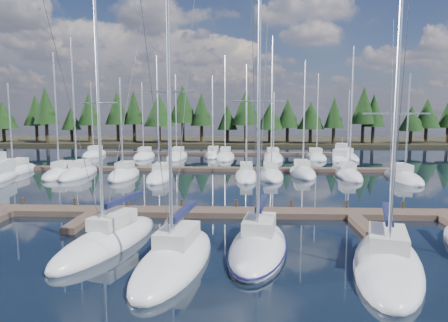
{
  "coord_description": "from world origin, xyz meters",
  "views": [
    {
      "loc": [
        4.33,
        -9.6,
        7.19
      ],
      "look_at": [
        2.99,
        22.0,
        3.39
      ],
      "focal_mm": 32.0,
      "sensor_mm": 36.0,
      "label": 1
    }
  ],
  "objects_px": {
    "front_sailboat_2": "(109,240)",
    "front_sailboat_4": "(258,246)",
    "front_sailboat_3": "(175,259)",
    "front_sailboat_5": "(387,263)",
    "main_dock": "(178,214)",
    "motor_yacht_right": "(341,157)"
  },
  "relations": [
    {
      "from": "front_sailboat_5",
      "to": "motor_yacht_right",
      "type": "distance_m",
      "value": 44.89
    },
    {
      "from": "front_sailboat_3",
      "to": "front_sailboat_5",
      "type": "distance_m",
      "value": 9.94
    },
    {
      "from": "front_sailboat_3",
      "to": "front_sailboat_4",
      "type": "relative_size",
      "value": 1.04
    },
    {
      "from": "front_sailboat_2",
      "to": "front_sailboat_3",
      "type": "height_order",
      "value": "front_sailboat_3"
    },
    {
      "from": "main_dock",
      "to": "front_sailboat_2",
      "type": "bearing_deg",
      "value": -114.78
    },
    {
      "from": "main_dock",
      "to": "motor_yacht_right",
      "type": "height_order",
      "value": "motor_yacht_right"
    },
    {
      "from": "front_sailboat_3",
      "to": "front_sailboat_4",
      "type": "bearing_deg",
      "value": 26.85
    },
    {
      "from": "main_dock",
      "to": "front_sailboat_4",
      "type": "bearing_deg",
      "value": -51.83
    },
    {
      "from": "main_dock",
      "to": "front_sailboat_5",
      "type": "distance_m",
      "value": 14.23
    },
    {
      "from": "front_sailboat_2",
      "to": "front_sailboat_4",
      "type": "xyz_separation_m",
      "value": [
        8.12,
        -0.55,
        -0.01
      ]
    },
    {
      "from": "front_sailboat_3",
      "to": "motor_yacht_right",
      "type": "bearing_deg",
      "value": 66.97
    },
    {
      "from": "front_sailboat_2",
      "to": "front_sailboat_4",
      "type": "height_order",
      "value": "front_sailboat_4"
    },
    {
      "from": "front_sailboat_3",
      "to": "front_sailboat_5",
      "type": "xyz_separation_m",
      "value": [
        9.94,
        -0.07,
        -0.02
      ]
    },
    {
      "from": "front_sailboat_2",
      "to": "front_sailboat_4",
      "type": "relative_size",
      "value": 0.99
    },
    {
      "from": "main_dock",
      "to": "motor_yacht_right",
      "type": "relative_size",
      "value": 4.97
    },
    {
      "from": "front_sailboat_4",
      "to": "front_sailboat_3",
      "type": "bearing_deg",
      "value": -153.15
    },
    {
      "from": "front_sailboat_2",
      "to": "front_sailboat_4",
      "type": "distance_m",
      "value": 8.13
    },
    {
      "from": "motor_yacht_right",
      "to": "front_sailboat_4",
      "type": "bearing_deg",
      "value": -109.25
    },
    {
      "from": "front_sailboat_4",
      "to": "front_sailboat_5",
      "type": "xyz_separation_m",
      "value": [
        5.88,
        -2.13,
        -0.01
      ]
    },
    {
      "from": "front_sailboat_4",
      "to": "motor_yacht_right",
      "type": "bearing_deg",
      "value": 70.75
    },
    {
      "from": "main_dock",
      "to": "front_sailboat_2",
      "type": "relative_size",
      "value": 3.14
    },
    {
      "from": "front_sailboat_3",
      "to": "front_sailboat_5",
      "type": "relative_size",
      "value": 1.13
    }
  ]
}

